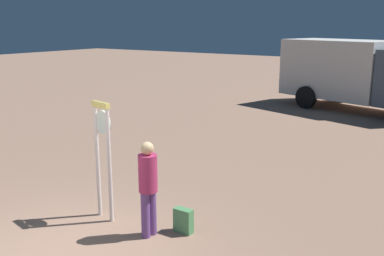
{
  "coord_description": "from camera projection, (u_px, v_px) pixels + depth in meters",
  "views": [
    {
      "loc": [
        5.12,
        -3.74,
        3.44
      ],
      "look_at": [
        -0.13,
        4.05,
        1.2
      ],
      "focal_mm": 41.47,
      "sensor_mm": 36.0,
      "label": 1
    }
  ],
  "objects": [
    {
      "name": "standing_clock",
      "position": [
        103.0,
        148.0,
        7.72
      ],
      "size": [
        0.46,
        0.18,
        2.13
      ],
      "color": "white",
      "rests_on": "ground_plane"
    },
    {
      "name": "person_near_clock",
      "position": [
        148.0,
        184.0,
        7.14
      ],
      "size": [
        0.31,
        0.31,
        1.61
      ],
      "color": "#6F468C",
      "rests_on": "ground_plane"
    },
    {
      "name": "backpack",
      "position": [
        184.0,
        221.0,
        7.42
      ],
      "size": [
        0.32,
        0.19,
        0.42
      ],
      "color": "#519459",
      "rests_on": "ground_plane"
    },
    {
      "name": "box_truck_near",
      "position": [
        355.0,
        72.0,
        17.6
      ],
      "size": [
        6.61,
        4.08,
        2.76
      ],
      "color": "silver",
      "rests_on": "ground_plane"
    }
  ]
}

